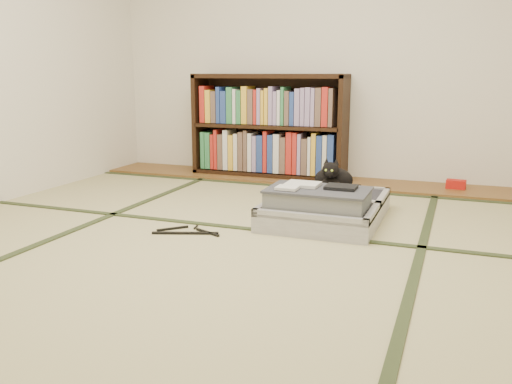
% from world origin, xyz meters
% --- Properties ---
extents(floor, '(4.50, 4.50, 0.00)m').
position_xyz_m(floor, '(0.00, 0.00, 0.00)').
color(floor, tan).
rests_on(floor, ground).
extents(wood_strip, '(4.00, 0.50, 0.02)m').
position_xyz_m(wood_strip, '(0.00, 2.00, 0.01)').
color(wood_strip, brown).
rests_on(wood_strip, ground).
extents(red_item, '(0.16, 0.10, 0.07)m').
position_xyz_m(red_item, '(1.15, 2.03, 0.06)').
color(red_item, '#B6150E').
rests_on(red_item, wood_strip).
extents(tatami_borders, '(4.00, 4.50, 0.01)m').
position_xyz_m(tatami_borders, '(0.00, 0.49, 0.00)').
color(tatami_borders, '#2D381E').
rests_on(tatami_borders, ground).
extents(bookcase, '(1.40, 0.32, 0.92)m').
position_xyz_m(bookcase, '(-0.48, 2.07, 0.45)').
color(bookcase, black).
rests_on(bookcase, wood_strip).
extents(suitcase, '(0.69, 0.92, 0.27)m').
position_xyz_m(suitcase, '(0.37, 0.75, 0.10)').
color(suitcase, '#B2B1B6').
rests_on(suitcase, floor).
extents(cat, '(0.31, 0.31, 0.25)m').
position_xyz_m(cat, '(0.35, 1.04, 0.23)').
color(cat, black).
rests_on(cat, suitcase).
extents(cable_coil, '(0.10, 0.10, 0.02)m').
position_xyz_m(cable_coil, '(0.53, 1.08, 0.14)').
color(cable_coil, white).
rests_on(cable_coil, suitcase).
extents(hanger, '(0.40, 0.25, 0.01)m').
position_xyz_m(hanger, '(-0.33, 0.20, 0.01)').
color(hanger, black).
rests_on(hanger, floor).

